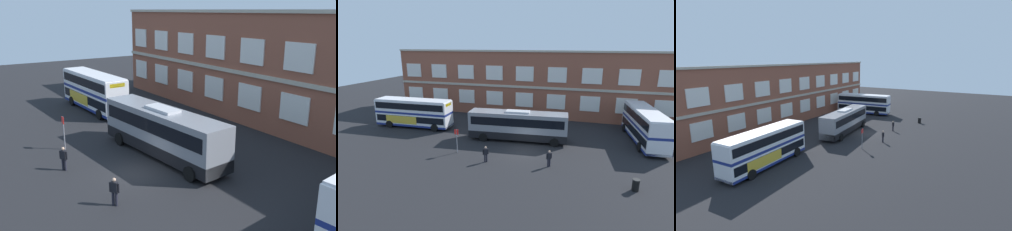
# 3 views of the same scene
# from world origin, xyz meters

# --- Properties ---
(ground_plane) EXTENTS (120.00, 120.00, 0.00)m
(ground_plane) POSITION_xyz_m (0.00, 2.00, 0.00)
(ground_plane) COLOR black
(brick_terminal_building) EXTENTS (50.61, 8.19, 10.71)m
(brick_terminal_building) POSITION_xyz_m (-0.81, 17.98, 5.21)
(brick_terminal_building) COLOR brown
(brick_terminal_building) RESTS_ON ground
(double_decker_near) EXTENTS (11.10, 3.22, 4.07)m
(double_decker_near) POSITION_xyz_m (-17.31, 4.38, 2.15)
(double_decker_near) COLOR silver
(double_decker_near) RESTS_ON ground
(double_decker_middle) EXTENTS (3.82, 11.22, 4.07)m
(double_decker_middle) POSITION_xyz_m (13.24, 7.34, 2.15)
(double_decker_middle) COLOR silver
(double_decker_middle) RESTS_ON ground
(touring_coach) EXTENTS (12.18, 3.70, 3.80)m
(touring_coach) POSITION_xyz_m (-1.65, 3.31, 1.91)
(touring_coach) COLOR gray
(touring_coach) RESTS_ON ground
(waiting_passenger) EXTENTS (0.56, 0.48, 1.70)m
(waiting_passenger) POSITION_xyz_m (-3.16, -3.77, 0.93)
(waiting_passenger) COLOR black
(waiting_passenger) RESTS_ON ground
(second_passenger) EXTENTS (0.55, 0.49, 1.70)m
(second_passenger) POSITION_xyz_m (3.16, -2.96, 0.93)
(second_passenger) COLOR black
(second_passenger) RESTS_ON ground
(bus_stand_flag) EXTENTS (0.44, 0.10, 2.70)m
(bus_stand_flag) POSITION_xyz_m (-7.06, -2.42, 1.64)
(bus_stand_flag) COLOR slate
(bus_stand_flag) RESTS_ON ground
(station_litter_bin) EXTENTS (0.60, 0.60, 1.03)m
(station_litter_bin) POSITION_xyz_m (10.62, -5.32, 0.52)
(station_litter_bin) COLOR black
(station_litter_bin) RESTS_ON ground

